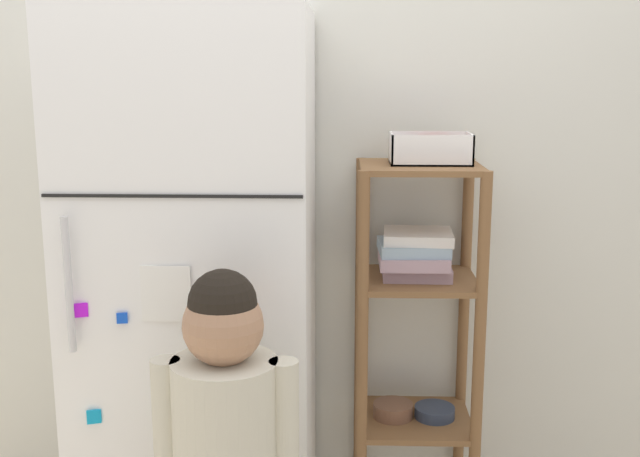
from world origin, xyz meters
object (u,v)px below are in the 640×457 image
at_px(child_standing, 226,443).
at_px(pantry_shelf_unit, 415,313).
at_px(refrigerator, 199,305).
at_px(fruit_bin, 434,151).

height_order(child_standing, pantry_shelf_unit, pantry_shelf_unit).
xyz_separation_m(refrigerator, pantry_shelf_unit, (0.66, 0.14, -0.06)).
bearing_deg(child_standing, refrigerator, 107.22).
height_order(refrigerator, pantry_shelf_unit, refrigerator).
relative_size(child_standing, pantry_shelf_unit, 0.86).
xyz_separation_m(child_standing, pantry_shelf_unit, (0.51, 0.62, 0.14)).
xyz_separation_m(refrigerator, fruit_bin, (0.71, 0.15, 0.45)).
distance_m(refrigerator, fruit_bin, 0.86).
bearing_deg(refrigerator, child_standing, -72.78).
xyz_separation_m(pantry_shelf_unit, fruit_bin, (0.04, 0.02, 0.51)).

